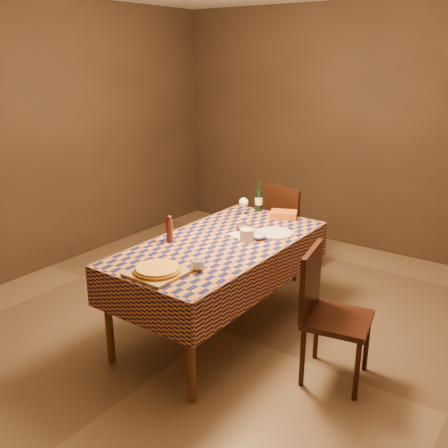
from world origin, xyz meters
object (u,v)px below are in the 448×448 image
object	(u,v)px
chair_far	(289,225)
chair_right	(326,308)
dining_table	(220,251)
white_plate	(275,233)
cutting_board	(158,273)
pizza	(158,269)
bowl	(244,228)
wine_bottle	(259,200)

from	to	relation	value
chair_far	chair_right	size ratio (longest dim) A/B	1.00
dining_table	white_plate	world-z (taller)	white_plate
cutting_board	chair_right	distance (m)	1.15
dining_table	pizza	size ratio (longest dim) A/B	4.67
bowl	wine_bottle	bearing A→B (deg)	109.57
bowl	chair_right	world-z (taller)	chair_right
pizza	bowl	bearing A→B (deg)	91.60
pizza	chair_far	xyz separation A→B (m)	(-0.14, 2.05, -0.28)
pizza	chair_far	distance (m)	2.08
dining_table	bowl	bearing A→B (deg)	90.56
dining_table	chair_far	world-z (taller)	chair_far
wine_bottle	white_plate	bearing A→B (deg)	-46.64
cutting_board	white_plate	xyz separation A→B (m)	(0.23, 1.12, -0.00)
bowl	chair_right	bearing A→B (deg)	-23.45
white_plate	chair_far	distance (m)	1.03
bowl	pizza	bearing A→B (deg)	-88.40
dining_table	pizza	world-z (taller)	pizza
chair_right	chair_far	bearing A→B (deg)	126.94
pizza	cutting_board	bearing A→B (deg)	0.00
white_plate	chair_right	world-z (taller)	chair_right
chair_right	cutting_board	bearing A→B (deg)	-144.03
chair_right	dining_table	bearing A→B (deg)	175.51
bowl	chair_far	world-z (taller)	chair_far
chair_far	dining_table	bearing A→B (deg)	-85.00
chair_right	pizza	bearing A→B (deg)	-144.03
dining_table	chair_far	xyz separation A→B (m)	(-0.12, 1.32, -0.17)
bowl	white_plate	size ratio (longest dim) A/B	0.44
bowl	chair_right	size ratio (longest dim) A/B	0.14
white_plate	pizza	bearing A→B (deg)	-101.43
white_plate	chair_far	size ratio (longest dim) A/B	0.31
bowl	dining_table	bearing A→B (deg)	-89.44
chair_far	chair_right	bearing A→B (deg)	-53.06
chair_far	wine_bottle	bearing A→B (deg)	-99.59
cutting_board	pizza	distance (m)	0.03
cutting_board	bowl	distance (m)	1.06
dining_table	chair_right	world-z (taller)	chair_right
bowl	wine_bottle	size ratio (longest dim) A/B	0.47
dining_table	bowl	distance (m)	0.35
cutting_board	wine_bottle	world-z (taller)	wine_bottle
white_plate	bowl	bearing A→B (deg)	-166.87
chair_far	white_plate	bearing A→B (deg)	-68.31
bowl	chair_far	xyz separation A→B (m)	(-0.11, 0.99, -0.27)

